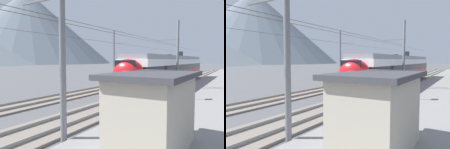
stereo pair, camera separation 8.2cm
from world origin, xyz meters
TOP-DOWN VIEW (x-y plane):
  - ground_plane at (0.00, 0.00)m, footprint 400.00×400.00m
  - platform_slab at (0.00, -4.27)m, footprint 120.00×6.17m
  - track_near at (0.00, 1.18)m, footprint 120.00×3.00m
  - track_far at (0.00, 6.72)m, footprint 120.00×3.00m
  - train_near_platform at (12.34, 1.18)m, footprint 26.33×2.98m
  - train_far_track at (25.80, 6.72)m, footprint 28.36×2.86m
  - catenary_mast_west at (-9.43, -0.76)m, footprint 49.09×2.40m
  - catenary_mast_mid at (7.15, -0.74)m, footprint 49.09×2.40m
  - catenary_mast_far_side at (10.31, 8.60)m, footprint 49.09×2.35m
  - platform_sign at (1.02, -2.95)m, footprint 0.70×0.08m
  - passenger_walking at (-7.85, -2.60)m, footprint 0.53×0.22m
  - handbag_beside_passenger at (-7.17, -2.44)m, footprint 0.32×0.18m
  - handbag_near_sign at (0.46, -2.46)m, footprint 0.32×0.18m
  - potted_plant_platform_edge at (-4.72, -3.39)m, footprint 0.45×0.45m
  - platform_shelter at (-8.70, -4.22)m, footprint 3.87×2.29m
  - mountain_right_ridge at (122.11, 177.53)m, footprint 166.24×166.24m

SIDE VIEW (x-z plane):
  - ground_plane at x=0.00m, z-range 0.00..0.00m
  - track_near at x=0.00m, z-range -0.07..0.21m
  - track_far at x=0.00m, z-range -0.07..0.21m
  - platform_slab at x=0.00m, z-range 0.00..0.34m
  - handbag_beside_passenger at x=-7.17m, z-range 0.28..0.67m
  - handbag_near_sign at x=0.46m, z-range 0.28..0.67m
  - potted_plant_platform_edge at x=-4.72m, z-range 0.38..1.11m
  - passenger_walking at x=-7.85m, z-range 0.44..2.13m
  - platform_shelter at x=-8.70m, z-range 0.37..2.94m
  - platform_sign at x=1.02m, z-range 0.86..3.05m
  - train_near_platform at x=12.34m, z-range 0.09..4.36m
  - train_far_track at x=25.80m, z-range 0.09..4.36m
  - catenary_mast_mid at x=7.15m, z-range 0.18..7.59m
  - catenary_mast_far_side at x=10.31m, z-range 0.19..7.64m
  - catenary_mast_west at x=-9.43m, z-range 0.14..8.41m
  - mountain_right_ridge at x=122.11m, z-range 0.00..71.90m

